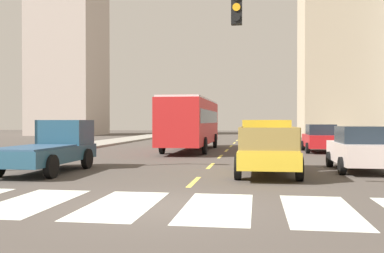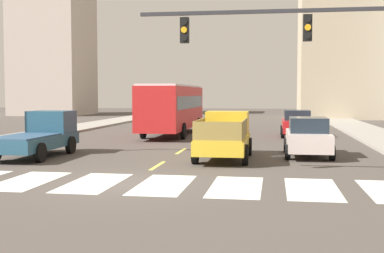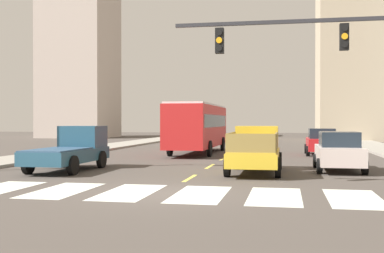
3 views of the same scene
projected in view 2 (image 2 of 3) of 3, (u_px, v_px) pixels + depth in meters
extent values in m
plane|color=#4A423C|center=(128.00, 184.00, 15.67)|extent=(160.00, 160.00, 0.00)
cube|color=gray|center=(380.00, 137.00, 31.68)|extent=(3.26, 110.00, 0.15)
cube|color=gray|center=(48.00, 133.00, 35.12)|extent=(3.26, 110.00, 0.15)
cube|color=silver|center=(27.00, 181.00, 16.19)|extent=(1.51, 3.61, 0.01)
cube|color=silver|center=(94.00, 183.00, 15.84)|extent=(1.51, 3.61, 0.01)
cube|color=silver|center=(163.00, 185.00, 15.49)|extent=(1.51, 3.61, 0.01)
cube|color=silver|center=(236.00, 187.00, 15.15)|extent=(1.51, 3.61, 0.01)
cube|color=silver|center=(312.00, 189.00, 14.80)|extent=(1.51, 3.61, 0.01)
cube|color=#E1D052|center=(158.00, 166.00, 19.61)|extent=(0.16, 2.40, 0.01)
cube|color=#E1D052|center=(181.00, 151.00, 24.54)|extent=(0.16, 2.40, 0.01)
cube|color=#E1D052|center=(196.00, 142.00, 29.46)|extent=(0.16, 2.40, 0.01)
cube|color=#E1D052|center=(208.00, 135.00, 34.39)|extent=(0.16, 2.40, 0.01)
cube|color=#E1D052|center=(216.00, 130.00, 39.32)|extent=(0.16, 2.40, 0.01)
cube|color=#E1D052|center=(222.00, 126.00, 44.25)|extent=(0.16, 2.40, 0.01)
cube|color=#E1D052|center=(227.00, 122.00, 49.17)|extent=(0.16, 2.40, 0.01)
cube|color=#E1D052|center=(232.00, 120.00, 54.10)|extent=(0.16, 2.40, 0.01)
cube|color=gold|center=(224.00, 143.00, 21.43)|extent=(1.96, 5.20, 0.56)
cube|color=gold|center=(228.00, 122.00, 23.06)|extent=(1.84, 1.60, 1.00)
cube|color=#19232D|center=(228.00, 118.00, 23.48)|extent=(1.72, 0.08, 0.56)
cube|color=gold|center=(222.00, 138.00, 20.48)|extent=(1.84, 3.30, 0.06)
cylinder|color=black|center=(206.00, 146.00, 23.14)|extent=(0.22, 0.80, 0.80)
cylinder|color=black|center=(249.00, 147.00, 22.83)|extent=(0.22, 0.80, 0.80)
cylinder|color=black|center=(195.00, 154.00, 20.07)|extent=(0.22, 0.80, 0.80)
cylinder|color=black|center=(245.00, 155.00, 19.76)|extent=(0.22, 0.80, 0.80)
cube|color=olive|center=(199.00, 128.00, 20.59)|extent=(0.06, 3.17, 0.70)
cube|color=olive|center=(244.00, 129.00, 20.31)|extent=(0.06, 3.17, 0.70)
cube|color=olive|center=(217.00, 131.00, 18.89)|extent=(1.80, 0.06, 0.70)
cube|color=#254E67|center=(35.00, 142.00, 22.13)|extent=(1.96, 5.20, 0.56)
cube|color=#254E67|center=(52.00, 122.00, 23.76)|extent=(1.84, 1.60, 1.00)
cube|color=#19232D|center=(55.00, 117.00, 24.18)|extent=(1.72, 0.08, 0.56)
cube|color=#2D4C6B|center=(24.00, 136.00, 21.18)|extent=(1.84, 3.30, 0.06)
cylinder|color=black|center=(31.00, 144.00, 23.84)|extent=(0.22, 0.80, 0.80)
cylinder|color=black|center=(71.00, 145.00, 23.54)|extent=(0.22, 0.80, 0.80)
cylinder|color=black|center=(40.00, 153.00, 20.46)|extent=(0.22, 0.80, 0.80)
cube|color=red|center=(173.00, 107.00, 34.00)|extent=(2.50, 10.80, 2.70)
cube|color=#19232D|center=(173.00, 102.00, 33.98)|extent=(2.52, 9.94, 0.80)
cube|color=silver|center=(173.00, 86.00, 33.91)|extent=(2.40, 10.37, 0.12)
cylinder|color=black|center=(165.00, 124.00, 37.58)|extent=(0.22, 1.00, 1.00)
cylinder|color=black|center=(199.00, 125.00, 37.19)|extent=(0.22, 1.00, 1.00)
cylinder|color=black|center=(143.00, 131.00, 31.35)|extent=(0.22, 1.00, 1.00)
cylinder|color=black|center=(183.00, 131.00, 30.96)|extent=(0.22, 1.00, 1.00)
cube|color=beige|center=(308.00, 140.00, 22.54)|extent=(1.80, 4.40, 0.76)
cube|color=#1E2833|center=(308.00, 125.00, 22.35)|extent=(1.58, 2.11, 0.64)
cylinder|color=black|center=(286.00, 146.00, 24.05)|extent=(0.22, 0.64, 0.64)
cylinder|color=black|center=(326.00, 146.00, 23.77)|extent=(0.22, 0.64, 0.64)
cylinder|color=black|center=(288.00, 152.00, 21.37)|extent=(0.22, 0.64, 0.64)
cylinder|color=black|center=(332.00, 153.00, 21.08)|extent=(0.22, 0.64, 0.64)
cube|color=red|center=(297.00, 126.00, 32.81)|extent=(1.80, 4.40, 0.76)
cube|color=#1E2833|center=(297.00, 115.00, 32.62)|extent=(1.58, 2.11, 0.64)
cylinder|color=black|center=(282.00, 130.00, 34.32)|extent=(0.22, 0.64, 0.64)
cylinder|color=black|center=(310.00, 130.00, 34.04)|extent=(0.22, 0.64, 0.64)
cylinder|color=black|center=(283.00, 133.00, 31.64)|extent=(0.22, 0.64, 0.64)
cylinder|color=black|center=(313.00, 133.00, 31.35)|extent=(0.22, 0.64, 0.64)
cube|color=#2D2D33|center=(292.00, 11.00, 16.37)|extent=(9.96, 0.12, 0.12)
cube|color=black|center=(308.00, 28.00, 16.33)|extent=(0.28, 0.24, 0.84)
cylinder|color=black|center=(308.00, 19.00, 16.18)|extent=(0.20, 0.04, 0.20)
cylinder|color=orange|center=(308.00, 27.00, 16.20)|extent=(0.20, 0.04, 0.20)
cylinder|color=black|center=(308.00, 36.00, 16.22)|extent=(0.20, 0.04, 0.20)
cube|color=black|center=(185.00, 30.00, 16.95)|extent=(0.28, 0.24, 0.84)
cylinder|color=black|center=(184.00, 22.00, 16.81)|extent=(0.20, 0.04, 0.20)
cylinder|color=orange|center=(184.00, 30.00, 16.83)|extent=(0.20, 0.04, 0.20)
cylinder|color=black|center=(184.00, 38.00, 16.84)|extent=(0.20, 0.04, 0.20)
cube|color=#B6A69C|center=(53.00, 29.00, 66.48)|extent=(8.73, 9.18, 22.24)
cube|color=tan|center=(350.00, 37.00, 57.39)|extent=(11.21, 9.39, 18.10)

